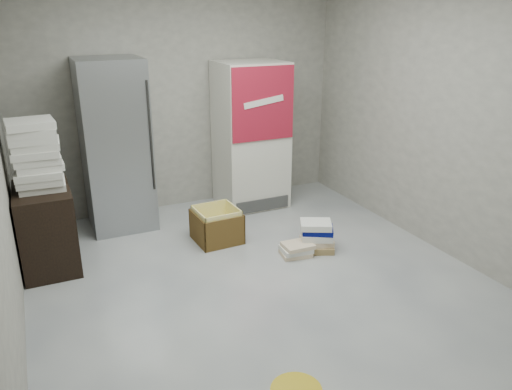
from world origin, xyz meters
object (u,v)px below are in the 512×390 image
object	(u,v)px
steel_fridge	(116,146)
cardboard_box	(217,227)
coke_cooler	(251,135)
wood_shelf	(47,228)
phonebook_stack_main	(317,236)

from	to	relation	value
steel_fridge	cardboard_box	size ratio (longest dim) A/B	3.90
steel_fridge	coke_cooler	xyz separation A→B (m)	(1.65, -0.01, -0.05)
cardboard_box	steel_fridge	bearing A→B (deg)	131.13
wood_shelf	phonebook_stack_main	bearing A→B (deg)	-17.55
wood_shelf	cardboard_box	distance (m)	1.70
wood_shelf	coke_cooler	bearing A→B (deg)	16.28
phonebook_stack_main	coke_cooler	bearing A→B (deg)	114.74
coke_cooler	phonebook_stack_main	size ratio (longest dim) A/B	4.32
phonebook_stack_main	steel_fridge	bearing A→B (deg)	160.46
steel_fridge	coke_cooler	world-z (taller)	steel_fridge
coke_cooler	cardboard_box	size ratio (longest dim) A/B	3.70
coke_cooler	phonebook_stack_main	world-z (taller)	coke_cooler
cardboard_box	wood_shelf	bearing A→B (deg)	172.05
coke_cooler	wood_shelf	xyz separation A→B (m)	(-2.48, -0.72, -0.50)
wood_shelf	cardboard_box	size ratio (longest dim) A/B	1.64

